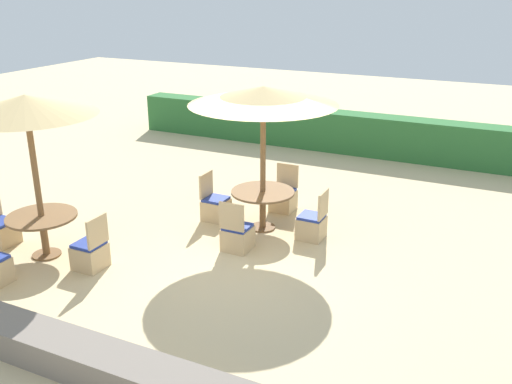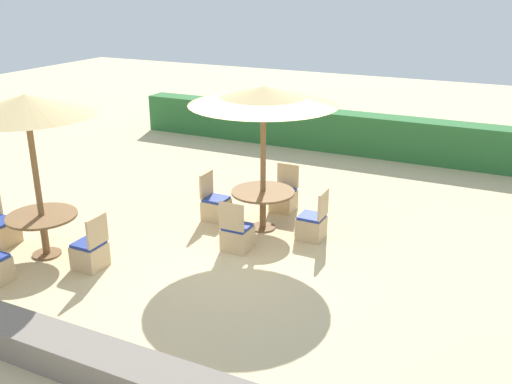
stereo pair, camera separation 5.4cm
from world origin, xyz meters
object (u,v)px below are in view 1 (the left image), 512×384
(parasol_center, at_px, (263,96))
(patio_chair_center_west, at_px, (215,207))
(patio_chair_front_left_west, at_px, (1,230))
(parasol_front_left, at_px, (26,106))
(patio_chair_center_south, at_px, (237,236))
(round_table_front_left, at_px, (42,223))
(patio_chair_center_east, at_px, (312,225))
(patio_chair_front_left_east, at_px, (91,253))
(patio_chair_center_north, at_px, (283,198))
(round_table_center, at_px, (263,198))

(parasol_center, relative_size, patio_chair_center_west, 2.88)
(patio_chair_front_left_west, bearing_deg, parasol_front_left, 90.05)
(patio_chair_center_south, bearing_deg, round_table_front_left, -150.61)
(patio_chair_center_west, relative_size, patio_chair_center_east, 1.00)
(patio_chair_center_west, bearing_deg, parasol_front_left, -35.00)
(round_table_front_left, relative_size, patio_chair_front_left_east, 1.25)
(parasol_center, height_order, patio_chair_center_north, parasol_center)
(patio_chair_center_north, xyz_separation_m, patio_chair_front_left_west, (-3.88, -3.63, 0.00))
(patio_chair_center_east, height_order, parasol_front_left, parasol_front_left)
(patio_chair_center_east, xyz_separation_m, patio_chair_front_left_west, (-4.88, -2.60, 0.00))
(patio_chair_center_south, distance_m, round_table_front_left, 3.27)
(parasol_center, relative_size, parasol_front_left, 0.97)
(parasol_center, relative_size, patio_chair_center_north, 2.88)
(parasol_center, xyz_separation_m, round_table_center, (-0.00, 0.00, -1.90))
(round_table_center, bearing_deg, patio_chair_center_west, -179.14)
(patio_chair_center_east, xyz_separation_m, parasol_front_left, (-3.84, -2.60, 2.31))
(patio_chair_center_south, distance_m, patio_chair_front_left_west, 4.19)
(patio_chair_center_west, height_order, patio_chair_front_left_east, same)
(patio_chair_center_west, distance_m, patio_chair_front_left_east, 2.76)
(patio_chair_center_south, bearing_deg, patio_chair_front_left_east, -138.39)
(round_table_front_left, bearing_deg, parasol_center, 42.74)
(patio_chair_center_south, xyz_separation_m, parasol_front_left, (-2.83, -1.60, 2.31))
(patio_chair_center_south, height_order, patio_chair_front_left_west, same)
(patio_chair_center_west, height_order, round_table_front_left, patio_chair_center_west)
(round_table_center, bearing_deg, patio_chair_center_south, -90.49)
(parasol_center, height_order, patio_chair_center_west, parasol_center)
(patio_chair_center_south, height_order, round_table_front_left, patio_chair_center_south)
(parasol_front_left, distance_m, patio_chair_front_left_west, 2.53)
(parasol_center, xyz_separation_m, patio_chair_center_south, (-0.01, -1.03, -2.25))
(round_table_center, distance_m, patio_chair_center_south, 1.09)
(patio_chair_center_west, distance_m, patio_chair_center_south, 1.43)
(patio_chair_center_north, distance_m, patio_chair_center_east, 1.44)
(patio_chair_center_east, height_order, patio_chair_front_left_west, same)
(patio_chair_center_south, relative_size, parasol_front_left, 0.34)
(round_table_center, bearing_deg, patio_chair_front_left_west, -145.87)
(patio_chair_center_north, xyz_separation_m, patio_chair_front_left_east, (-1.83, -3.66, 0.00))
(parasol_center, bearing_deg, patio_chair_center_east, -1.59)
(parasol_center, distance_m, patio_chair_center_west, 2.47)
(patio_chair_front_left_east, bearing_deg, patio_chair_center_east, -47.18)
(parasol_center, distance_m, patio_chair_front_left_west, 5.20)
(patio_chair_center_west, bearing_deg, patio_chair_front_left_west, -47.62)
(patio_chair_front_left_east, bearing_deg, patio_chair_center_west, -17.31)
(patio_chair_center_west, distance_m, round_table_front_left, 3.21)
(parasol_center, relative_size, patio_chair_center_south, 2.88)
(round_table_front_left, relative_size, patio_chair_front_left_west, 1.25)
(patio_chair_center_north, bearing_deg, patio_chair_front_left_west, 43.14)
(patio_chair_center_north, height_order, patio_chair_front_left_west, same)
(patio_chair_center_east, relative_size, round_table_front_left, 0.80)
(parasol_center, distance_m, patio_chair_front_left_east, 3.93)
(patio_chair_center_south, xyz_separation_m, patio_chair_front_left_west, (-3.87, -1.60, 0.00))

